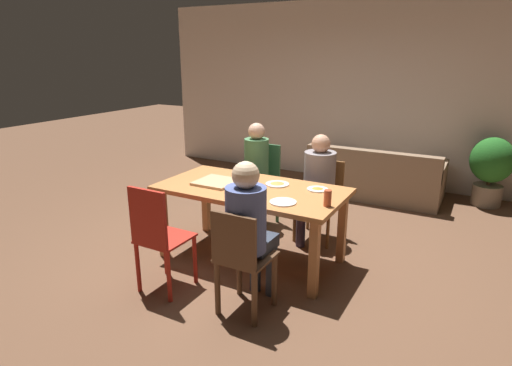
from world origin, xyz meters
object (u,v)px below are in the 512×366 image
Objects in this scene: chair_3 at (158,235)px; pizza_box_0 at (216,182)px; drinking_glass_0 at (328,198)px; chair_0 at (321,194)px; person_1 at (254,168)px; plate_2 at (240,195)px; chair_2 at (242,261)px; plate_0 at (318,189)px; potted_plant at (491,166)px; plate_1 at (277,184)px; person_0 at (318,179)px; person_2 at (249,224)px; chair_1 at (260,181)px; dining_table at (251,196)px; drinking_glass_1 at (249,178)px; plate_3 at (283,202)px; couch at (375,178)px.

chair_3 is 0.93m from pizza_box_0.
chair_0 is at bearing 112.44° from drinking_glass_0.
plate_2 is (0.43, -1.04, 0.04)m from person_1.
chair_2 reaches higher than plate_0.
potted_plant reaches higher than chair_0.
person_0 is at bearing 67.33° from plate_1.
chair_1 is at bearing 115.57° from person_2.
chair_0 is at bearing 106.33° from plate_0.
plate_1 is at bearing -108.36° from chair_0.
dining_table is 7.69× the size of plate_1.
pizza_box_0 is 1.60× the size of plate_1.
person_2 is 8.78× the size of drinking_glass_0.
chair_2 is 1.19m from pizza_box_0.
drinking_glass_1 is at bearing -164.95° from plate_0.
plate_3 is 0.39m from drinking_glass_0.
plate_1 is at bearing 29.72° from drinking_glass_1.
chair_0 is 0.72m from plate_0.
pizza_box_0 is 1.55× the size of plate_2.
chair_3 is 1.03× the size of potted_plant.
potted_plant reaches higher than couch.
plate_0 is (0.19, -0.64, 0.27)m from chair_0.
pizza_box_0 reaches higher than plate_3.
plate_2 is at bearing -74.27° from drinking_glass_1.
drinking_glass_0 is (1.23, -1.06, 0.30)m from chair_1.
drinking_glass_1 is (-0.10, 0.34, 0.06)m from plate_2.
chair_3 is at bearing -90.00° from chair_1.
plate_3 is (0.85, -0.20, -0.01)m from pizza_box_0.
chair_3 is at bearing -122.60° from plate_2.
potted_plant is at bearing 68.50° from drinking_glass_0.
person_1 is at bearing 112.44° from plate_2.
couch is at bearing 86.77° from person_2.
couch is at bearing 80.26° from plate_1.
chair_3 reaches higher than chair_1.
plate_3 is at bearing 3.16° from plate_2.
person_1 reaches higher than drinking_glass_1.
person_1 is at bearing 152.41° from plate_0.
chair_3 is 1.13m from plate_3.
plate_1 is at bearing 121.63° from plate_3.
person_2 is 4.10m from potted_plant.
chair_2 is 1.15m from plate_1.
chair_0 is 0.70× the size of person_2.
chair_2 is 3.76× the size of plate_3.
drinking_glass_0 reaches higher than plate_0.
dining_table is at bearing -119.07° from person_0.
plate_2 is (-0.37, 0.61, 0.30)m from chair_2.
person_1 is 3.33m from potted_plant.
chair_0 is at bearing 71.64° from plate_1.
chair_0 reaches higher than pizza_box_0.
plate_2 is (0.43, 0.67, 0.23)m from chair_3.
drinking_glass_0 reaches higher than plate_2.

